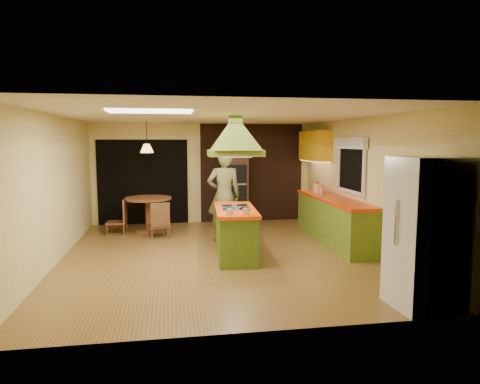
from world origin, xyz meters
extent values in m
plane|color=olive|center=(0.00, 0.00, 0.00)|extent=(6.50, 6.50, 0.00)
plane|color=beige|center=(0.00, 3.25, 1.25)|extent=(5.50, 0.00, 5.50)
plane|color=beige|center=(0.00, -3.25, 1.25)|extent=(5.50, 0.00, 5.50)
plane|color=beige|center=(-2.75, 0.00, 1.25)|extent=(0.00, 6.50, 6.50)
plane|color=beige|center=(2.75, 0.00, 1.25)|extent=(0.00, 6.50, 6.50)
plane|color=silver|center=(0.00, 0.00, 2.50)|extent=(6.50, 6.50, 0.00)
cube|color=#381E14|center=(1.25, 3.23, 1.25)|extent=(2.64, 0.03, 2.50)
cube|color=black|center=(-1.50, 3.23, 1.05)|extent=(2.20, 0.03, 2.10)
cube|color=olive|center=(2.45, 0.60, 0.43)|extent=(0.58, 3.00, 0.86)
cube|color=#E53807|center=(2.45, 0.60, 0.89)|extent=(0.62, 3.05, 0.06)
cube|color=yellow|center=(2.57, 2.20, 1.95)|extent=(0.34, 1.40, 0.70)
cube|color=black|center=(2.72, 0.40, 1.55)|extent=(0.03, 1.16, 0.96)
cube|color=white|center=(2.67, 0.40, 2.02)|extent=(0.10, 1.35, 0.22)
cube|color=white|center=(-1.10, -1.20, 2.48)|extent=(1.20, 0.60, 0.03)
cube|color=#53731C|center=(0.30, -0.16, 0.41)|extent=(0.75, 1.70, 0.81)
cube|color=#F93F08|center=(0.30, -0.16, 0.84)|extent=(0.82, 1.78, 0.06)
cube|color=silver|center=(0.30, -0.16, 0.88)|extent=(0.55, 0.76, 0.02)
cube|color=olive|center=(0.30, -0.16, 1.85)|extent=(0.95, 0.68, 0.11)
pyramid|color=olive|center=(0.30, -0.16, 2.35)|extent=(0.95, 0.68, 0.45)
cube|color=olive|center=(0.30, -0.16, 2.43)|extent=(0.22, 0.22, 0.14)
imported|color=brown|center=(0.25, 1.06, 0.95)|extent=(0.69, 0.46, 1.90)
cube|color=silver|center=(2.26, -2.88, 0.94)|extent=(0.80, 0.76, 1.87)
cube|color=#432115|center=(0.76, 2.95, 0.97)|extent=(0.67, 0.61, 1.94)
cube|color=black|center=(0.76, 2.65, 1.27)|extent=(0.50, 0.05, 0.45)
cube|color=black|center=(0.76, 2.65, 0.77)|extent=(0.50, 0.05, 0.45)
cylinder|color=brown|center=(-1.34, 2.28, 0.76)|extent=(1.05, 1.05, 0.05)
cylinder|color=brown|center=(-1.34, 2.28, 0.39)|extent=(0.14, 0.14, 0.74)
cylinder|color=brown|center=(-1.34, 2.28, 0.03)|extent=(0.59, 0.59, 0.05)
cone|color=#FF9E3F|center=(-1.34, 2.28, 1.90)|extent=(0.39, 0.39, 0.20)
cylinder|color=#FFF2CD|center=(2.40, 1.55, 1.02)|extent=(0.16, 0.16, 0.20)
cylinder|color=beige|center=(2.40, 1.45, 1.02)|extent=(0.17, 0.17, 0.20)
cylinder|color=beige|center=(2.40, 1.18, 1.00)|extent=(0.14, 0.14, 0.16)
camera|label=1|loc=(-0.83, -7.58, 2.05)|focal=32.00mm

